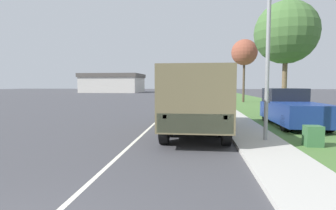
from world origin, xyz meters
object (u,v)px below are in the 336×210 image
car_nearest_ahead (189,102)px  pickup_truck (291,108)px  military_truck (195,96)px  car_second_ahead (166,94)px  car_third_ahead (171,92)px  lamp_post (263,15)px  car_fourth_ahead (195,91)px

car_nearest_ahead → pickup_truck: bearing=-53.8°
military_truck → car_second_ahead: size_ratio=1.47×
car_third_ahead → lamp_post: lamp_post is taller
car_nearest_ahead → lamp_post: lamp_post is taller
car_third_ahead → car_fourth_ahead: bearing=67.8°
military_truck → car_third_ahead: bearing=97.2°
car_fourth_ahead → lamp_post: size_ratio=0.61×
car_second_ahead → pickup_truck: 25.31m
car_fourth_ahead → pickup_truck: 42.67m
car_second_ahead → lamp_post: size_ratio=0.62×
car_third_ahead → pickup_truck: pickup_truck is taller
car_third_ahead → pickup_truck: bearing=-73.9°
car_second_ahead → pickup_truck: size_ratio=0.91×
military_truck → pickup_truck: bearing=29.2°
car_nearest_ahead → car_third_ahead: bearing=98.8°
car_second_ahead → car_third_ahead: 8.62m
car_nearest_ahead → lamp_post: bearing=-76.2°
pickup_truck → military_truck: bearing=-150.8°
military_truck → car_third_ahead: (-4.40, 34.92, -0.85)m
car_nearest_ahead → car_second_ahead: car_second_ahead is taller
car_fourth_ahead → lamp_post: 46.92m
car_third_ahead → lamp_post: 37.33m
military_truck → car_third_ahead: military_truck is taller
car_second_ahead → lamp_post: 28.93m
car_nearest_ahead → lamp_post: (2.89, -11.79, 3.79)m
car_fourth_ahead → lamp_post: lamp_post is taller
car_nearest_ahead → car_third_ahead: size_ratio=0.98×
car_third_ahead → car_fourth_ahead: size_ratio=0.96×
car_second_ahead → pickup_truck: pickup_truck is taller
pickup_truck → lamp_post: (-2.57, -4.34, 3.63)m
military_truck → lamp_post: 4.06m
military_truck → car_second_ahead: military_truck is taller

